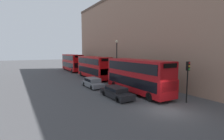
{
  "coord_description": "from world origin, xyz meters",
  "views": [
    {
      "loc": [
        -11.62,
        -10.64,
        5.24
      ],
      "look_at": [
        0.48,
        10.83,
        2.54
      ],
      "focal_mm": 28.0,
      "sensor_mm": 36.0,
      "label": 1
    }
  ],
  "objects_px": {
    "bus_second_in_queue": "(94,66)",
    "car_hatchback": "(93,82)",
    "bus_leading": "(137,75)",
    "bus_third_in_queue": "(72,62)",
    "car_dark_sedan": "(116,92)",
    "traffic_light": "(188,73)"
  },
  "relations": [
    {
      "from": "bus_second_in_queue",
      "to": "car_hatchback",
      "type": "distance_m",
      "value": 8.46
    },
    {
      "from": "bus_leading",
      "to": "bus_third_in_queue",
      "type": "relative_size",
      "value": 0.99
    },
    {
      "from": "bus_second_in_queue",
      "to": "bus_third_in_queue",
      "type": "relative_size",
      "value": 1.01
    },
    {
      "from": "car_dark_sedan",
      "to": "bus_second_in_queue",
      "type": "bearing_deg",
      "value": 76.56
    },
    {
      "from": "car_dark_sedan",
      "to": "bus_third_in_queue",
      "type": "bearing_deg",
      "value": 83.12
    },
    {
      "from": "bus_third_in_queue",
      "to": "traffic_light",
      "type": "xyz_separation_m",
      "value": [
        1.85,
        -33.27,
        0.62
      ]
    },
    {
      "from": "traffic_light",
      "to": "bus_leading",
      "type": "bearing_deg",
      "value": 107.64
    },
    {
      "from": "bus_leading",
      "to": "car_dark_sedan",
      "type": "height_order",
      "value": "bus_leading"
    },
    {
      "from": "bus_leading",
      "to": "bus_second_in_queue",
      "type": "bearing_deg",
      "value": 90.0
    },
    {
      "from": "bus_second_in_queue",
      "to": "traffic_light",
      "type": "distance_m",
      "value": 19.44
    },
    {
      "from": "traffic_light",
      "to": "car_dark_sedan",
      "type": "bearing_deg",
      "value": 135.78
    },
    {
      "from": "bus_second_in_queue",
      "to": "car_dark_sedan",
      "type": "bearing_deg",
      "value": -103.44
    },
    {
      "from": "car_hatchback",
      "to": "traffic_light",
      "type": "distance_m",
      "value": 13.07
    },
    {
      "from": "bus_second_in_queue",
      "to": "traffic_light",
      "type": "relative_size",
      "value": 2.56
    },
    {
      "from": "bus_leading",
      "to": "bus_third_in_queue",
      "type": "bearing_deg",
      "value": 90.0
    },
    {
      "from": "bus_leading",
      "to": "bus_third_in_queue",
      "type": "distance_m",
      "value": 27.47
    },
    {
      "from": "bus_leading",
      "to": "car_hatchback",
      "type": "distance_m",
      "value": 7.03
    },
    {
      "from": "bus_leading",
      "to": "bus_second_in_queue",
      "type": "height_order",
      "value": "bus_leading"
    },
    {
      "from": "car_dark_sedan",
      "to": "car_hatchback",
      "type": "bearing_deg",
      "value": 90.0
    },
    {
      "from": "bus_leading",
      "to": "car_dark_sedan",
      "type": "bearing_deg",
      "value": -168.41
    },
    {
      "from": "car_hatchback",
      "to": "bus_second_in_queue",
      "type": "bearing_deg",
      "value": 65.86
    },
    {
      "from": "bus_leading",
      "to": "car_dark_sedan",
      "type": "distance_m",
      "value": 3.84
    }
  ]
}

